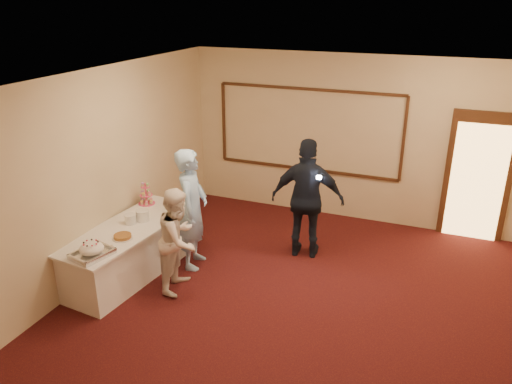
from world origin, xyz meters
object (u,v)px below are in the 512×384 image
at_px(man, 192,209).
at_px(woman, 179,240).
at_px(cupcake_stand, 146,196).
at_px(plate_stack_a, 130,219).
at_px(tart, 123,237).
at_px(plate_stack_b, 143,215).
at_px(buffet_table, 130,250).
at_px(guest, 307,199).
at_px(pavlova_tray, 92,250).

height_order(man, woman, man).
height_order(cupcake_stand, plate_stack_a, cupcake_stand).
height_order(tart, woman, woman).
bearing_deg(plate_stack_b, buffet_table, -105.72).
xyz_separation_m(tart, guest, (2.11, 1.86, 0.17)).
bearing_deg(buffet_table, pavlova_tray, -84.66).
relative_size(tart, woman, 0.19).
distance_m(cupcake_stand, plate_stack_b, 0.65).
xyz_separation_m(cupcake_stand, man, (0.98, -0.25, 0.02)).
relative_size(cupcake_stand, tart, 1.39).
height_order(buffet_table, woman, woman).
height_order(buffet_table, man, man).
bearing_deg(tart, pavlova_tray, -96.23).
distance_m(plate_stack_a, woman, 0.92).
xyz_separation_m(man, woman, (0.13, -0.64, -0.18)).
bearing_deg(cupcake_stand, pavlova_tray, -79.74).
xyz_separation_m(pavlova_tray, woman, (0.79, 0.85, -0.10)).
height_order(plate_stack_a, woman, woman).
bearing_deg(guest, cupcake_stand, 7.08).
height_order(plate_stack_a, plate_stack_b, plate_stack_b).
xyz_separation_m(plate_stack_b, woman, (0.79, -0.31, -0.10)).
xyz_separation_m(tart, man, (0.60, 0.93, 0.14)).
bearing_deg(tart, plate_stack_a, 111.79).
bearing_deg(man, buffet_table, 116.21).
distance_m(man, woman, 0.68).
relative_size(cupcake_stand, guest, 0.20).
distance_m(woman, guest, 2.11).
relative_size(pavlova_tray, man, 0.32).
bearing_deg(plate_stack_a, cupcake_stand, 105.27).
distance_m(man, guest, 1.78).
bearing_deg(plate_stack_a, guest, 31.71).
height_order(plate_stack_a, tart, plate_stack_a).
xyz_separation_m(pavlova_tray, cupcake_stand, (-0.32, 1.74, 0.06)).
bearing_deg(plate_stack_a, buffet_table, -74.30).
xyz_separation_m(buffet_table, pavlova_tray, (0.08, -0.90, 0.47)).
xyz_separation_m(woman, guest, (1.39, 1.58, 0.21)).
distance_m(buffet_table, guest, 2.79).
bearing_deg(guest, woman, 40.22).
distance_m(pavlova_tray, guest, 3.26).
bearing_deg(plate_stack_b, plate_stack_a, -125.77).
distance_m(cupcake_stand, plate_stack_a, 0.75).
bearing_deg(man, cupcake_stand, 63.28).
height_order(buffet_table, guest, guest).
height_order(cupcake_stand, plate_stack_b, cupcake_stand).
xyz_separation_m(plate_stack_a, woman, (0.90, -0.16, -0.09)).
xyz_separation_m(buffet_table, plate_stack_b, (0.08, 0.27, 0.47)).
distance_m(plate_stack_a, tart, 0.48).
distance_m(tart, guest, 2.82).
bearing_deg(pavlova_tray, woman, 47.40).
bearing_deg(pavlova_tray, tart, 83.77).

